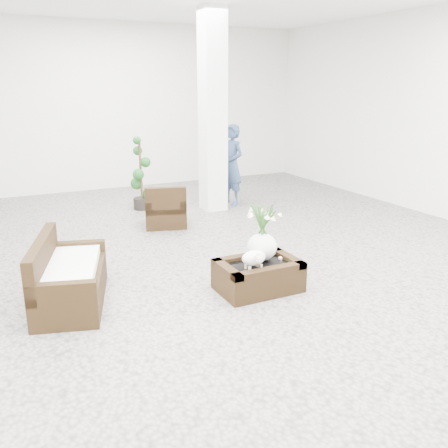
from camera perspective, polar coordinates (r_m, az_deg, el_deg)
name	(u,v)px	position (r m, az deg, el deg)	size (l,w,h in m)	color
ground	(221,269)	(6.10, -0.42, -5.37)	(11.00, 11.00, 0.00)	gray
column	(213,113)	(8.73, -1.34, 12.99)	(0.40, 0.40, 3.50)	white
coffee_table	(258,277)	(5.47, 4.05, -6.25)	(0.90, 0.60, 0.31)	#301F0E
sheep_figurine	(254,260)	(5.24, 3.51, -4.21)	(0.28, 0.23, 0.21)	white
planter_narcissus	(262,226)	(5.41, 4.55, -0.25)	(0.44, 0.44, 0.80)	white
tealight	(280,258)	(5.57, 6.66, -4.00)	(0.04, 0.04, 0.03)	white
armchair	(165,205)	(7.91, -6.95, 2.23)	(0.65, 0.62, 0.69)	#301F0E
loveseat	(70,271)	(5.33, -17.68, -5.30)	(1.34, 0.64, 0.71)	#301F0E
topiary	(141,174)	(8.98, -9.79, 5.84)	(0.35, 0.35, 1.32)	#154116
shopper	(232,165)	(9.22, 0.90, 6.98)	(0.55, 0.36, 1.52)	navy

